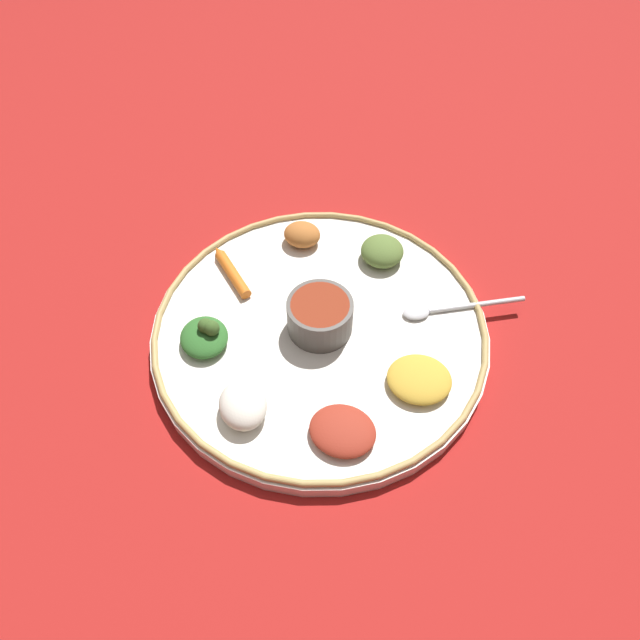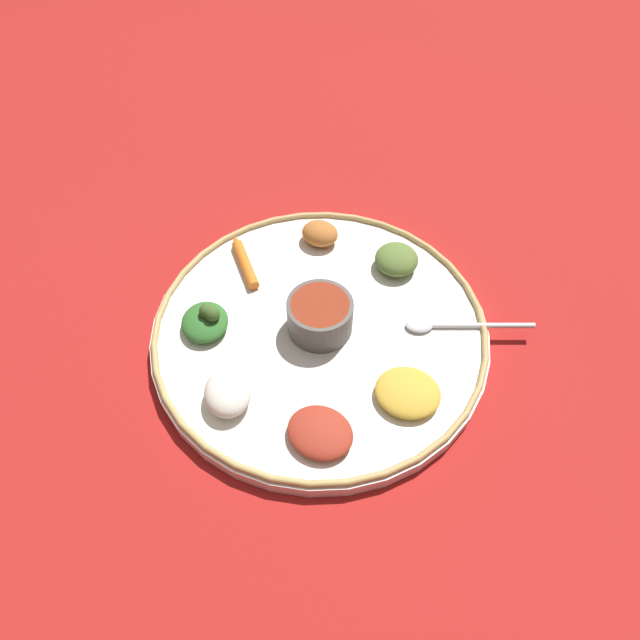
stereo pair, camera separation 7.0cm
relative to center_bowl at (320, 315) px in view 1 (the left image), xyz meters
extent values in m
plane|color=maroon|center=(0.00, 0.00, -0.04)|extent=(2.40, 2.40, 0.00)
cylinder|color=white|center=(0.00, 0.00, -0.03)|extent=(0.42, 0.42, 0.02)
torus|color=tan|center=(0.00, 0.00, -0.02)|extent=(0.42, 0.42, 0.01)
cylinder|color=#4C4742|center=(0.00, 0.00, 0.00)|extent=(0.08, 0.08, 0.05)
cylinder|color=maroon|center=(0.00, 0.00, 0.02)|extent=(0.07, 0.07, 0.01)
ellipsoid|color=silver|center=(-0.04, -0.12, -0.02)|extent=(0.03, 0.04, 0.01)
cylinder|color=silver|center=(-0.07, -0.19, -0.02)|extent=(0.05, 0.12, 0.01)
ellipsoid|color=#2D6628|center=(0.05, 0.13, -0.01)|extent=(0.07, 0.07, 0.02)
sphere|color=#385623|center=(0.04, 0.12, 0.00)|extent=(0.02, 0.02, 0.02)
sphere|color=#385623|center=(0.05, 0.13, 0.00)|extent=(0.02, 0.02, 0.02)
cylinder|color=orange|center=(0.13, 0.06, -0.02)|extent=(0.08, 0.02, 0.01)
cone|color=orange|center=(0.18, 0.06, -0.02)|extent=(0.02, 0.01, 0.01)
ellipsoid|color=silver|center=(-0.06, 0.13, -0.01)|extent=(0.07, 0.06, 0.03)
ellipsoid|color=#B2662D|center=(0.14, -0.05, -0.01)|extent=(0.07, 0.07, 0.03)
ellipsoid|color=gold|center=(-0.13, -0.06, -0.02)|extent=(0.10, 0.10, 0.02)
ellipsoid|color=maroon|center=(-0.14, 0.05, -0.02)|extent=(0.10, 0.10, 0.02)
ellipsoid|color=#567033|center=(0.06, -0.13, -0.01)|extent=(0.08, 0.08, 0.03)
camera|label=1|loc=(-0.37, 0.21, 0.55)|focal=32.05mm
camera|label=2|loc=(-0.40, 0.14, 0.55)|focal=32.05mm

